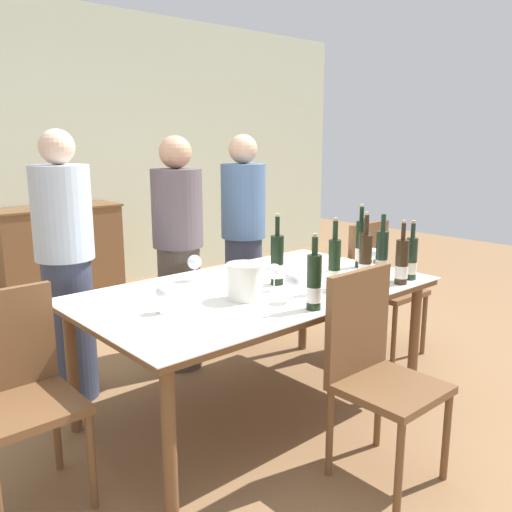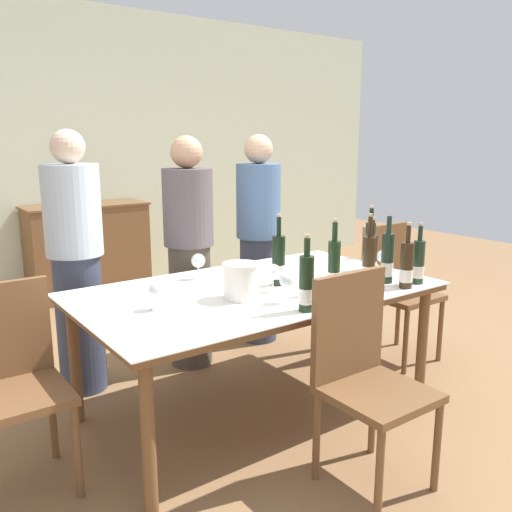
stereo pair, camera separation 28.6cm
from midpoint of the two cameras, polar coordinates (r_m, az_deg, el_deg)
ground_plane at (r=3.24m, az=-2.63°, el=-15.82°), size 12.00×12.00×0.00m
back_wall at (r=5.66m, az=-23.54°, el=10.01°), size 8.00×0.10×2.80m
sideboard_cabinet at (r=5.50m, az=-21.45°, el=0.18°), size 1.16×0.46×0.91m
dining_table at (r=2.99m, az=-2.75°, el=-4.48°), size 1.93×1.12×0.72m
ice_bucket at (r=2.75m, az=-4.18°, el=-2.59°), size 0.19×0.19×0.18m
wine_bottle_0 at (r=3.22m, az=8.91°, el=-0.01°), size 0.07×0.07×0.37m
wine_bottle_1 at (r=3.07m, az=8.82°, el=-0.47°), size 0.07×0.07×0.41m
wine_bottle_2 at (r=2.89m, az=5.44°, el=-1.11°), size 0.07×0.07×0.40m
wine_bottle_3 at (r=3.01m, az=-0.48°, el=-0.58°), size 0.08×0.08×0.40m
wine_bottle_4 at (r=3.10m, az=12.56°, el=-0.76°), size 0.07×0.07×0.36m
wine_bottle_5 at (r=3.17m, az=10.60°, el=-0.08°), size 0.07×0.07×0.38m
wine_bottle_6 at (r=3.46m, az=8.63°, el=1.12°), size 0.06×0.06×0.40m
wine_bottle_7 at (r=2.57m, az=2.97°, el=-2.92°), size 0.07×0.07×0.37m
wine_bottle_8 at (r=3.21m, az=13.62°, el=-0.38°), size 0.07×0.07×0.35m
wine_glass_0 at (r=2.89m, az=-0.91°, el=-1.77°), size 0.09×0.09×0.15m
wine_glass_1 at (r=2.60m, az=-12.84°, el=-3.99°), size 0.08×0.08×0.13m
wine_glass_2 at (r=3.14m, az=-9.11°, el=-0.72°), size 0.08×0.08×0.15m
wine_glass_3 at (r=2.70m, az=0.80°, el=-2.64°), size 0.08×0.08×0.15m
wine_glass_4 at (r=3.44m, az=9.91°, el=0.14°), size 0.07×0.07×0.13m
chair_right_end at (r=3.96m, az=10.83°, el=-2.39°), size 0.42×0.42×0.93m
chair_left_end at (r=2.58m, az=-26.96°, el=-11.98°), size 0.42×0.42×0.91m
chair_near_front at (r=2.52m, az=9.17°, el=-11.03°), size 0.42×0.42×0.95m
person_host at (r=3.35m, az=-21.70°, el=-1.34°), size 0.33×0.33×1.58m
person_guest_left at (r=3.62m, az=-10.42°, el=0.04°), size 0.33×0.33×1.55m
person_guest_right at (r=4.06m, az=-3.36°, el=1.65°), size 0.33×0.33×1.56m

